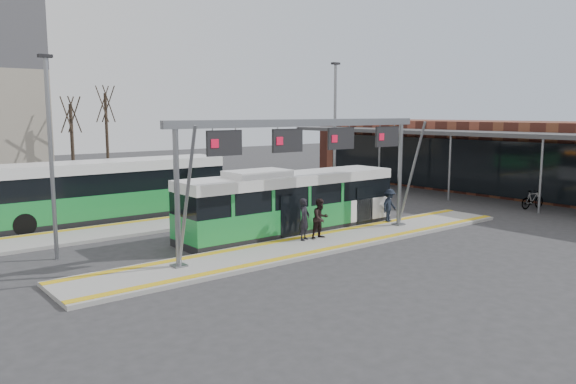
{
  "coord_description": "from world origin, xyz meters",
  "views": [
    {
      "loc": [
        -15.69,
        -17.4,
        5.62
      ],
      "look_at": [
        0.7,
        3.0,
        1.91
      ],
      "focal_mm": 35.0,
      "sensor_mm": 36.0,
      "label": 1
    }
  ],
  "objects_px": {
    "hero_bus": "(290,203)",
    "passenger_a": "(304,219)",
    "passenger_b": "(320,218)",
    "passenger_c": "(389,205)",
    "gantry": "(310,145)"
  },
  "relations": [
    {
      "from": "passenger_a",
      "to": "passenger_b",
      "type": "relative_size",
      "value": 1.04
    },
    {
      "from": "gantry",
      "to": "passenger_c",
      "type": "relative_size",
      "value": 7.78
    },
    {
      "from": "hero_bus",
      "to": "passenger_a",
      "type": "bearing_deg",
      "value": -111.8
    },
    {
      "from": "hero_bus",
      "to": "passenger_a",
      "type": "height_order",
      "value": "hero_bus"
    },
    {
      "from": "hero_bus",
      "to": "passenger_b",
      "type": "xyz_separation_m",
      "value": [
        -0.04,
        -2.18,
        -0.38
      ]
    },
    {
      "from": "hero_bus",
      "to": "passenger_a",
      "type": "xyz_separation_m",
      "value": [
        -0.82,
        -2.01,
        -0.35
      ]
    },
    {
      "from": "passenger_a",
      "to": "passenger_b",
      "type": "xyz_separation_m",
      "value": [
        0.78,
        -0.17,
        -0.03
      ]
    },
    {
      "from": "passenger_a",
      "to": "passenger_c",
      "type": "height_order",
      "value": "passenger_a"
    },
    {
      "from": "hero_bus",
      "to": "passenger_c",
      "type": "height_order",
      "value": "hero_bus"
    },
    {
      "from": "hero_bus",
      "to": "passenger_b",
      "type": "bearing_deg",
      "value": -90.66
    },
    {
      "from": "hero_bus",
      "to": "passenger_a",
      "type": "distance_m",
      "value": 2.2
    },
    {
      "from": "passenger_a",
      "to": "hero_bus",
      "type": "bearing_deg",
      "value": 40.87
    },
    {
      "from": "passenger_a",
      "to": "passenger_c",
      "type": "xyz_separation_m",
      "value": [
        5.98,
        0.42,
        -0.08
      ]
    },
    {
      "from": "hero_bus",
      "to": "passenger_b",
      "type": "height_order",
      "value": "hero_bus"
    },
    {
      "from": "passenger_b",
      "to": "passenger_a",
      "type": "bearing_deg",
      "value": 166.5
    }
  ]
}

